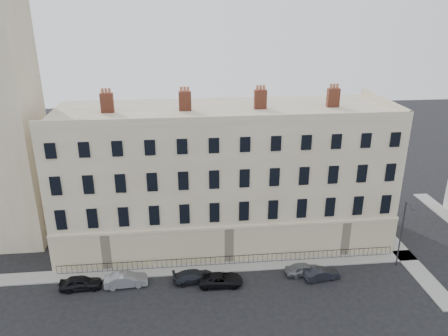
# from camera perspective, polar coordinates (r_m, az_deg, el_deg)

# --- Properties ---
(ground) EXTENTS (160.00, 160.00, 0.00)m
(ground) POSITION_cam_1_polar(r_m,az_deg,el_deg) (43.48, 9.80, -15.80)
(ground) COLOR black
(ground) RESTS_ON ground
(terrace) EXTENTS (36.22, 12.22, 17.00)m
(terrace) POSITION_cam_1_polar(r_m,az_deg,el_deg) (49.04, -0.08, -0.91)
(terrace) COLOR #C0AE8F
(terrace) RESTS_ON ground
(pavement_terrace) EXTENTS (48.00, 2.00, 0.12)m
(pavement_terrace) POSITION_cam_1_polar(r_m,az_deg,el_deg) (46.16, -4.27, -12.98)
(pavement_terrace) COLOR gray
(pavement_terrace) RESTS_ON ground
(pavement_east_return) EXTENTS (2.00, 24.00, 0.12)m
(pavement_east_return) POSITION_cam_1_polar(r_m,az_deg,el_deg) (54.13, 21.05, -8.95)
(pavement_east_return) COLOR gray
(pavement_east_return) RESTS_ON ground
(railings) EXTENTS (35.00, 0.04, 0.96)m
(railings) POSITION_cam_1_polar(r_m,az_deg,el_deg) (46.45, 0.74, -11.94)
(railings) COLOR black
(railings) RESTS_ON ground
(car_a) EXTENTS (3.99, 1.77, 1.33)m
(car_a) POSITION_cam_1_polar(r_m,az_deg,el_deg) (45.16, -18.23, -14.06)
(car_a) COLOR black
(car_a) RESTS_ON ground
(car_b) EXTENTS (4.19, 1.72, 1.35)m
(car_b) POSITION_cam_1_polar(r_m,az_deg,el_deg) (44.44, -12.69, -14.05)
(car_b) COLOR gray
(car_b) RESTS_ON ground
(car_c) EXTENTS (4.28, 2.14, 1.19)m
(car_c) POSITION_cam_1_polar(r_m,az_deg,el_deg) (44.11, -3.98, -13.93)
(car_c) COLOR black
(car_c) RESTS_ON ground
(car_d) EXTENTS (4.39, 2.16, 1.20)m
(car_d) POSITION_cam_1_polar(r_m,az_deg,el_deg) (43.58, -0.45, -14.36)
(car_d) COLOR black
(car_d) RESTS_ON ground
(car_e) EXTENTS (3.70, 1.63, 1.24)m
(car_e) POSITION_cam_1_polar(r_m,az_deg,el_deg) (45.68, 10.35, -12.87)
(car_e) COLOR slate
(car_e) RESTS_ON ground
(car_f) EXTENTS (3.69, 1.76, 1.17)m
(car_f) POSITION_cam_1_polar(r_m,az_deg,el_deg) (45.40, 12.68, -13.36)
(car_f) COLOR black
(car_f) RESTS_ON ground
(streetlamp) EXTENTS (0.20, 1.59, 7.36)m
(streetlamp) POSITION_cam_1_polar(r_m,az_deg,el_deg) (47.93, 22.23, -7.68)
(streetlamp) COLOR #353439
(streetlamp) RESTS_ON ground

